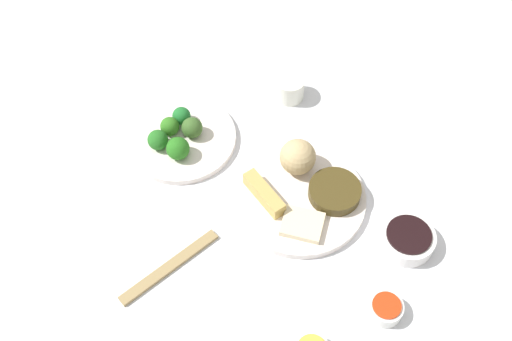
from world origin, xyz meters
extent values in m
cube|color=white|center=(0.00, 0.00, 0.01)|extent=(2.20, 2.20, 0.02)
cylinder|color=white|center=(-0.03, 0.05, 0.03)|extent=(0.26, 0.26, 0.02)
sphere|color=tan|center=(-0.09, 0.02, 0.07)|extent=(0.07, 0.07, 0.07)
cube|color=tan|center=(0.00, -0.01, 0.05)|extent=(0.08, 0.10, 0.03)
cube|color=beige|center=(0.03, 0.08, 0.04)|extent=(0.07, 0.08, 0.01)
cylinder|color=#443716|center=(-0.06, 0.11, 0.05)|extent=(0.10, 0.10, 0.02)
cylinder|color=white|center=(-0.08, -0.23, 0.03)|extent=(0.23, 0.23, 0.01)
sphere|color=#30741F|center=(-0.08, -0.25, 0.05)|extent=(0.04, 0.04, 0.04)
sphere|color=#395F27|center=(-0.09, -0.21, 0.06)|extent=(0.04, 0.04, 0.04)
sphere|color=#256C22|center=(-0.03, -0.26, 0.06)|extent=(0.04, 0.04, 0.04)
sphere|color=#1E6E2B|center=(-0.11, -0.24, 0.05)|extent=(0.04, 0.04, 0.04)
sphere|color=#27711D|center=(-0.03, -0.21, 0.06)|extent=(0.05, 0.05, 0.05)
cylinder|color=white|center=(-0.02, 0.27, 0.04)|extent=(0.10, 0.10, 0.03)
cylinder|color=black|center=(-0.02, 0.27, 0.06)|extent=(0.08, 0.08, 0.00)
cylinder|color=white|center=(0.13, 0.27, 0.03)|extent=(0.06, 0.06, 0.03)
cylinder|color=red|center=(0.13, 0.27, 0.05)|extent=(0.05, 0.05, 0.00)
cylinder|color=white|center=(-0.28, -0.07, 0.05)|extent=(0.06, 0.06, 0.05)
cube|color=#9D8353|center=(0.20, -0.11, 0.02)|extent=(0.20, 0.11, 0.01)
camera|label=1|loc=(0.59, 0.22, 1.02)|focal=42.78mm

